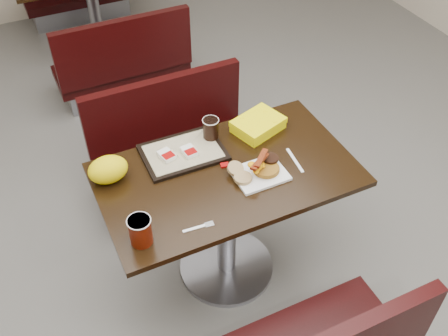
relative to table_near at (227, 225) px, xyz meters
name	(u,v)px	position (x,y,z in m)	size (l,w,h in m)	color
floor	(226,268)	(0.00, 0.00, -0.38)	(6.00, 7.00, 0.01)	slate
table_near	(227,225)	(0.00, 0.00, 0.00)	(1.20, 0.70, 0.75)	black
bench_near_n	(177,146)	(0.00, 0.70, -0.02)	(1.00, 0.46, 0.72)	black
table_far	(94,12)	(0.00, 2.60, 0.00)	(1.20, 0.70, 0.75)	black
bench_far_s	(119,53)	(0.00, 1.90, -0.02)	(1.00, 0.46, 0.72)	black
platter	(260,174)	(0.13, -0.08, 0.38)	(0.24, 0.19, 0.01)	white
pancake_stack	(266,168)	(0.16, -0.08, 0.40)	(0.13, 0.13, 0.03)	#8F6317
sausage_patty	(271,158)	(0.20, -0.05, 0.42)	(0.08, 0.08, 0.01)	black
scrambled_eggs	(258,167)	(0.12, -0.08, 0.44)	(0.08, 0.07, 0.04)	#FFA505
bacon_strips	(260,161)	(0.13, -0.08, 0.46)	(0.15, 0.07, 0.01)	#490C05
muffin_bottom	(243,178)	(0.04, -0.09, 0.40)	(0.08, 0.08, 0.02)	tan
muffin_top	(235,169)	(0.03, -0.03, 0.41)	(0.08, 0.08, 0.02)	tan
coffee_cup_near	(140,231)	(-0.49, -0.22, 0.44)	(0.09, 0.09, 0.13)	maroon
fork	(194,229)	(-0.27, -0.25, 0.38)	(0.14, 0.03, 0.00)	white
knife	(295,160)	(0.33, -0.07, 0.38)	(0.18, 0.01, 0.00)	white
condiment_syrup	(216,161)	(-0.02, 0.09, 0.38)	(0.05, 0.03, 0.01)	#C33D08
condiment_ketchup	(225,165)	(0.01, 0.04, 0.38)	(0.04, 0.03, 0.01)	#8C0504
tray	(183,153)	(-0.14, 0.21, 0.38)	(0.39, 0.28, 0.02)	black
hashbrown_sleeve_left	(167,155)	(-0.22, 0.20, 0.40)	(0.06, 0.08, 0.02)	silver
hashbrown_sleeve_right	(189,151)	(-0.11, 0.18, 0.40)	(0.06, 0.08, 0.02)	silver
coffee_cup_far	(211,128)	(0.03, 0.25, 0.45)	(0.08, 0.08, 0.11)	black
clamshell	(258,125)	(0.28, 0.22, 0.41)	(0.24, 0.18, 0.06)	#FDED04
paper_bag	(108,170)	(-0.51, 0.19, 0.44)	(0.18, 0.13, 0.13)	yellow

